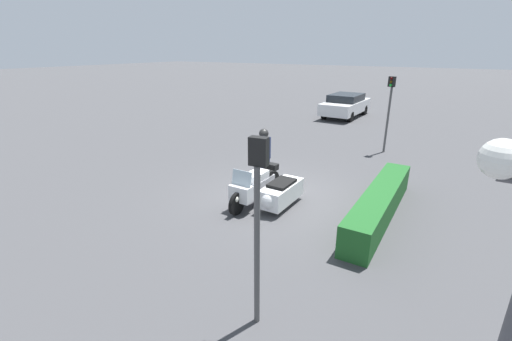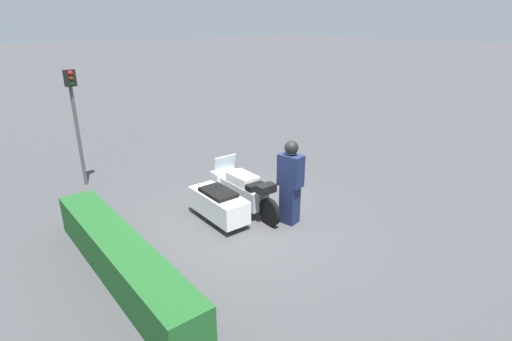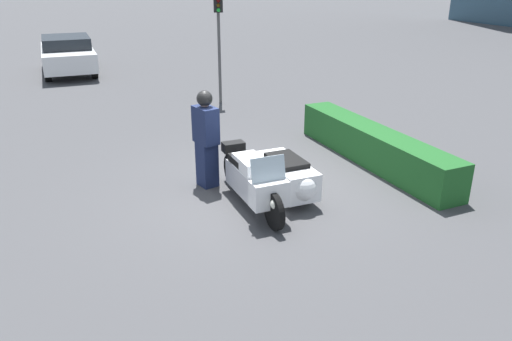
{
  "view_description": "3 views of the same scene",
  "coord_description": "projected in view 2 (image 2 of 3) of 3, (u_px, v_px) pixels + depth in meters",
  "views": [
    {
      "loc": [
        8.35,
        4.39,
        4.15
      ],
      "look_at": [
        1.09,
        -0.04,
        1.1
      ],
      "focal_mm": 24.0,
      "sensor_mm": 36.0,
      "label": 1
    },
    {
      "loc": [
        -6.04,
        4.81,
        4.18
      ],
      "look_at": [
        0.15,
        -0.2,
        1.16
      ],
      "focal_mm": 28.0,
      "sensor_mm": 36.0,
      "label": 2
    },
    {
      "loc": [
        8.03,
        -3.43,
        3.9
      ],
      "look_at": [
        1.41,
        -0.47,
        0.95
      ],
      "focal_mm": 35.0,
      "sensor_mm": 36.0,
      "label": 3
    }
  ],
  "objects": [
    {
      "name": "police_motorcycle",
      "position": [
        228.0,
        195.0,
        9.0
      ],
      "size": [
        2.54,
        1.38,
        1.14
      ],
      "rotation": [
        0.0,
        0.0,
        -0.01
      ],
      "color": "black",
      "rests_on": "ground"
    },
    {
      "name": "officer_rider",
      "position": [
        290.0,
        181.0,
        8.45
      ],
      "size": [
        0.56,
        0.41,
        1.86
      ],
      "rotation": [
        0.0,
        0.0,
        1.79
      ],
      "color": "#192347",
      "rests_on": "ground"
    },
    {
      "name": "traffic_light_near",
      "position": [
        75.0,
        111.0,
        10.06
      ],
      "size": [
        0.22,
        0.28,
        3.03
      ],
      "rotation": [
        0.0,
        0.0,
        3.28
      ],
      "color": "#4C4C4C",
      "rests_on": "ground"
    },
    {
      "name": "ground_plane",
      "position": [
        253.0,
        224.0,
        8.7
      ],
      "size": [
        160.0,
        160.0,
        0.0
      ],
      "primitive_type": "plane",
      "color": "#424244"
    },
    {
      "name": "hedge_bush_curbside",
      "position": [
        122.0,
        259.0,
        6.74
      ],
      "size": [
        4.78,
        0.68,
        0.76
      ],
      "primitive_type": "cube",
      "color": "#1E5623",
      "rests_on": "ground"
    }
  ]
}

